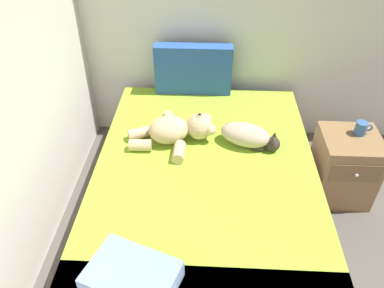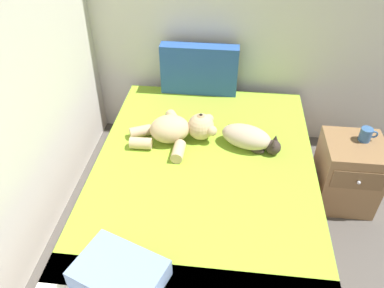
# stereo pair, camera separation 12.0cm
# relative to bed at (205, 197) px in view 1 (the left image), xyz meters

# --- Properties ---
(bed) EXTENTS (1.47, 2.07, 0.50)m
(bed) POSITION_rel_bed_xyz_m (0.00, 0.00, 0.00)
(bed) COLOR olive
(bed) RESTS_ON ground_plane
(patterned_cushion) EXTENTS (0.61, 0.12, 0.40)m
(patterned_cushion) POSITION_rel_bed_xyz_m (-0.12, 0.95, 0.45)
(patterned_cushion) COLOR #264C99
(patterned_cushion) RESTS_ON bed
(cat) EXTENTS (0.42, 0.34, 0.15)m
(cat) POSITION_rel_bed_xyz_m (0.28, 0.27, 0.32)
(cat) COLOR tan
(cat) RESTS_ON bed
(teddy_bear) EXTENTS (0.62, 0.52, 0.20)m
(teddy_bear) POSITION_rel_bed_xyz_m (-0.20, 0.30, 0.34)
(teddy_bear) COLOR tan
(teddy_bear) RESTS_ON bed
(cell_phone) EXTENTS (0.16, 0.12, 0.01)m
(cell_phone) POSITION_rel_bed_xyz_m (0.40, 0.31, 0.26)
(cell_phone) COLOR black
(cell_phone) RESTS_ON bed
(throw_pillow) EXTENTS (0.47, 0.40, 0.11)m
(throw_pillow) POSITION_rel_bed_xyz_m (-0.32, -0.81, 0.31)
(throw_pillow) COLOR #728CB7
(throw_pillow) RESTS_ON bed
(nightstand) EXTENTS (0.40, 0.43, 0.53)m
(nightstand) POSITION_rel_bed_xyz_m (1.01, 0.33, 0.02)
(nightstand) COLOR olive
(nightstand) RESTS_ON ground_plane
(mug) EXTENTS (0.12, 0.08, 0.09)m
(mug) POSITION_rel_bed_xyz_m (1.06, 0.39, 0.33)
(mug) COLOR #33598C
(mug) RESTS_ON nightstand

